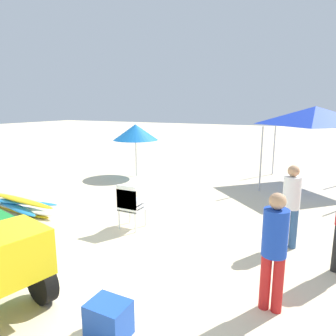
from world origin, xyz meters
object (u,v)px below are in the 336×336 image
object	(u,v)px
stacked_plastic_chairs	(130,203)
popup_canopy	(315,116)
beach_umbrella_left	(136,132)
surfboard_pile	(20,206)
lifeguard_near_left	(291,201)
lifeguard_near_center	(274,245)
cooler_box	(109,320)

from	to	relation	value
stacked_plastic_chairs	popup_canopy	distance (m)	6.93
stacked_plastic_chairs	beach_umbrella_left	bearing A→B (deg)	121.20
surfboard_pile	lifeguard_near_left	xyz separation A→B (m)	(6.27, 1.07, 0.72)
lifeguard_near_center	beach_umbrella_left	distance (m)	8.45
popup_canopy	surfboard_pile	bearing A→B (deg)	-135.74
surfboard_pile	beach_umbrella_left	world-z (taller)	beach_umbrella_left
beach_umbrella_left	lifeguard_near_center	bearing A→B (deg)	-45.11
lifeguard_near_center	popup_canopy	bearing A→B (deg)	88.93
surfboard_pile	stacked_plastic_chairs	bearing A→B (deg)	7.73
stacked_plastic_chairs	lifeguard_near_center	xyz separation A→B (m)	(3.20, -1.44, 0.33)
popup_canopy	beach_umbrella_left	bearing A→B (deg)	-167.98
stacked_plastic_chairs	surfboard_pile	size ratio (longest dim) A/B	0.41
lifeguard_near_left	cooler_box	distance (m)	3.88
surfboard_pile	popup_canopy	world-z (taller)	popup_canopy
lifeguard_near_left	surfboard_pile	bearing A→B (deg)	-170.36
beach_umbrella_left	lifeguard_near_left	bearing A→B (deg)	-33.08
lifeguard_near_left	beach_umbrella_left	bearing A→B (deg)	146.92
popup_canopy	cooler_box	xyz separation A→B (m)	(-1.76, -8.62, -2.14)
lifeguard_near_left	popup_canopy	world-z (taller)	popup_canopy
beach_umbrella_left	cooler_box	size ratio (longest dim) A/B	4.20
stacked_plastic_chairs	cooler_box	xyz separation A→B (m)	(1.58, -2.80, -0.39)
lifeguard_near_center	cooler_box	world-z (taller)	lifeguard_near_center
surfboard_pile	cooler_box	world-z (taller)	cooler_box
lifeguard_near_center	cooler_box	xyz separation A→B (m)	(-1.62, -1.37, -0.71)
stacked_plastic_chairs	beach_umbrella_left	distance (m)	5.40
surfboard_pile	beach_umbrella_left	distance (m)	5.17
stacked_plastic_chairs	lifeguard_near_center	distance (m)	3.52
popup_canopy	beach_umbrella_left	distance (m)	6.25
surfboard_pile	beach_umbrella_left	xyz separation A→B (m)	(0.32, 4.94, 1.50)
stacked_plastic_chairs	cooler_box	distance (m)	3.24
surfboard_pile	cooler_box	xyz separation A→B (m)	(4.64, -2.39, 0.02)
lifeguard_near_center	cooler_box	distance (m)	2.24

